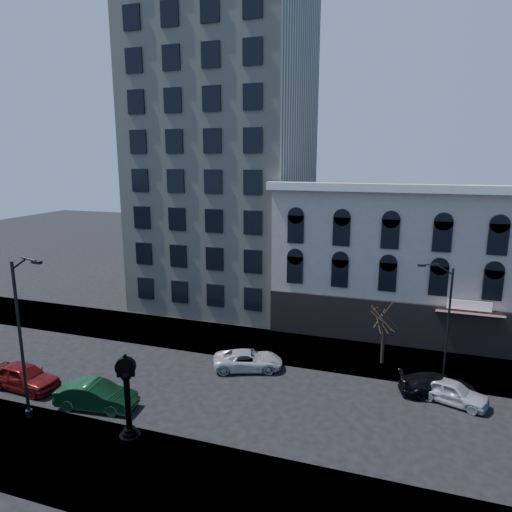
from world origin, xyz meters
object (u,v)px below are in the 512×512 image
(street_clock, at_px, (128,402))
(car_near_a, at_px, (24,376))
(car_near_b, at_px, (96,396))
(street_lamp_near, at_px, (24,296))

(street_clock, bearing_deg, car_near_a, 140.47)
(street_clock, relative_size, car_near_b, 1.00)
(car_near_a, xyz_separation_m, car_near_b, (5.83, -0.49, -0.04))
(car_near_a, distance_m, car_near_b, 5.85)
(street_lamp_near, height_order, car_near_b, street_lamp_near)
(street_clock, height_order, car_near_a, street_clock)
(car_near_a, relative_size, car_near_b, 1.02)
(street_clock, relative_size, street_lamp_near, 0.50)
(street_lamp_near, bearing_deg, car_near_b, 52.78)
(car_near_b, bearing_deg, street_lamp_near, 129.02)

